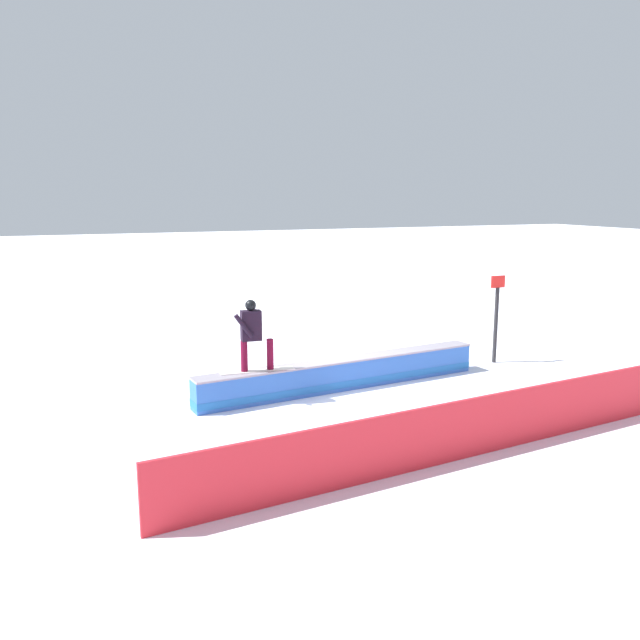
# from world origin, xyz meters

# --- Properties ---
(ground_plane) EXTENTS (120.00, 120.00, 0.00)m
(ground_plane) POSITION_xyz_m (0.00, 0.00, 0.00)
(ground_plane) COLOR white
(grind_box) EXTENTS (6.81, 1.24, 0.67)m
(grind_box) POSITION_xyz_m (0.00, 0.00, 0.30)
(grind_box) COLOR blue
(grind_box) RESTS_ON ground_plane
(snowboarder) EXTENTS (1.54, 0.42, 1.47)m
(snowboarder) POSITION_xyz_m (2.10, 0.21, 1.47)
(snowboarder) COLOR silver
(snowboarder) RESTS_ON grind_box
(safety_fence) EXTENTS (9.93, 1.15, 0.99)m
(safety_fence) POSITION_xyz_m (0.00, 4.28, 0.50)
(safety_fence) COLOR red
(safety_fence) RESTS_ON ground_plane
(trail_marker) EXTENTS (0.40, 0.10, 2.21)m
(trail_marker) POSITION_xyz_m (-4.48, -0.60, 1.18)
(trail_marker) COLOR #262628
(trail_marker) RESTS_ON ground_plane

